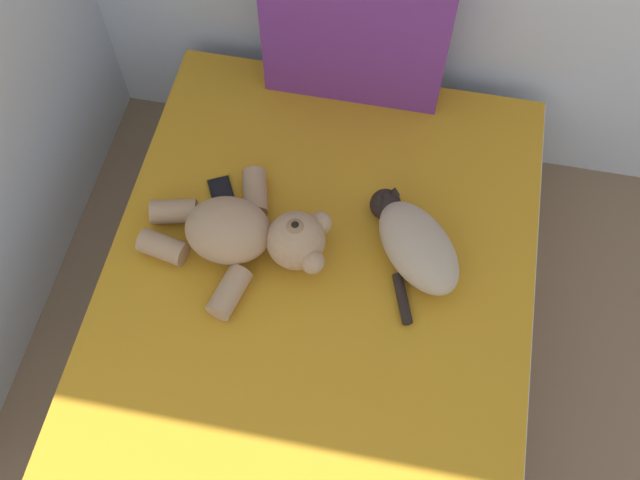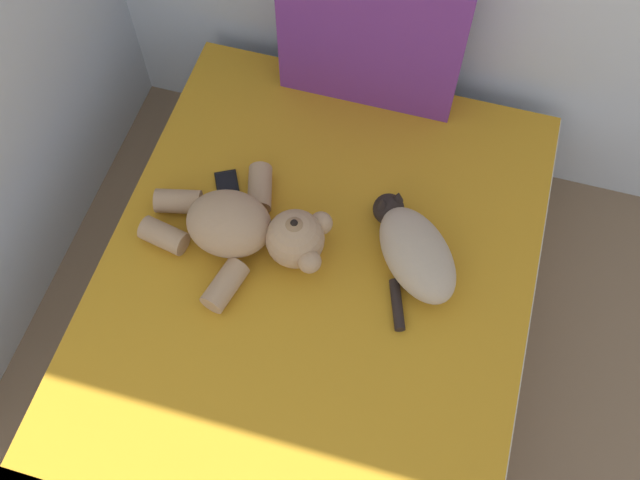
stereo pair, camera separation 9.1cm
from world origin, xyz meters
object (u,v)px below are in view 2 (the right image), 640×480
at_px(bed, 305,339).
at_px(cell_phone, 228,190).
at_px(cat, 414,250).
at_px(patterned_cushion, 372,34).
at_px(teddy_bear, 248,229).

relative_size(bed, cell_phone, 11.83).
distance_m(cat, cell_phone, 0.64).
bearing_deg(cat, patterned_cushion, 115.25).
relative_size(patterned_cushion, cell_phone, 3.67).
xyz_separation_m(patterned_cushion, cell_phone, (-0.33, -0.54, -0.26)).
height_order(patterned_cushion, teddy_bear, patterned_cushion).
relative_size(cat, teddy_bear, 0.73).
height_order(patterned_cushion, cat, patterned_cushion).
height_order(bed, patterned_cushion, patterned_cushion).
xyz_separation_m(patterned_cushion, cat, (0.30, -0.63, -0.20)).
relative_size(bed, patterned_cushion, 3.22).
distance_m(teddy_bear, cell_phone, 0.22).
relative_size(bed, teddy_bear, 3.32).
xyz_separation_m(cat, teddy_bear, (-0.50, -0.07, 0.01)).
bearing_deg(bed, patterned_cushion, 91.55).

